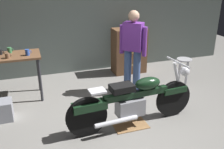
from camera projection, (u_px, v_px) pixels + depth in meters
ground_plane at (123, 127)px, 4.15m from camera, size 12.00×12.00×0.00m
back_wall at (81, 8)px, 6.04m from camera, size 8.00×0.12×3.10m
workbench at (5, 62)px, 4.78m from camera, size 1.30×0.64×0.90m
motorcycle at (134, 100)px, 4.07m from camera, size 2.19×0.60×1.00m
person_standing at (133, 48)px, 5.14m from camera, size 0.44×0.42×1.67m
shop_stool at (184, 65)px, 5.45m from camera, size 0.32×0.32×0.64m
wooden_dresser at (129, 51)px, 6.28m from camera, size 0.80×0.47×1.10m
drip_tray at (130, 124)px, 4.22m from camera, size 0.56×0.40×0.01m
mug_blue_enamel at (27, 52)px, 4.75m from camera, size 0.11×0.08×0.11m
mug_green_speckled at (10, 50)px, 4.89m from camera, size 0.11×0.08×0.11m
mug_brown_stoneware at (8, 56)px, 4.59m from camera, size 0.11×0.08×0.10m
mug_black_matte at (0, 52)px, 4.80m from camera, size 0.11×0.08×0.09m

